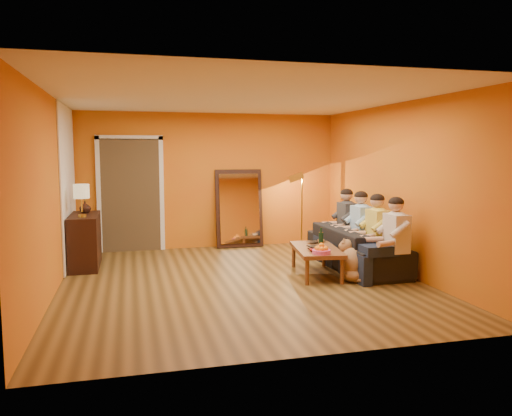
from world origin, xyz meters
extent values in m
cube|color=brown|center=(0.00, 0.00, 0.00)|extent=(5.00, 5.50, 0.00)
cube|color=white|center=(0.00, 0.00, 2.60)|extent=(5.00, 5.50, 0.00)
cube|color=#C17216|center=(0.00, 2.75, 1.30)|extent=(5.00, 0.00, 2.60)
cube|color=#C17216|center=(-2.50, 0.00, 1.30)|extent=(0.00, 5.50, 2.60)
cube|color=#C17216|center=(2.50, 0.00, 1.30)|extent=(0.00, 5.50, 2.60)
cube|color=white|center=(-2.48, 1.75, 1.30)|extent=(0.02, 1.90, 2.58)
cube|color=#3F2D19|center=(-1.50, 2.83, 1.05)|extent=(1.06, 0.30, 2.10)
cube|color=white|center=(-2.07, 2.71, 1.05)|extent=(0.08, 0.06, 2.20)
cube|color=white|center=(-0.93, 2.71, 1.05)|extent=(0.08, 0.06, 2.20)
cube|color=white|center=(-1.50, 2.71, 2.12)|extent=(1.22, 0.06, 0.08)
cube|color=black|center=(0.55, 2.63, 0.76)|extent=(0.92, 0.27, 1.51)
cube|color=white|center=(0.55, 2.59, 0.76)|extent=(0.78, 0.21, 1.35)
cube|color=black|center=(-2.24, 1.55, 0.42)|extent=(0.44, 1.18, 0.85)
imported|color=black|center=(2.00, 0.43, 0.32)|extent=(2.21, 0.87, 0.65)
cylinder|color=black|center=(1.24, 0.04, 0.58)|extent=(0.07, 0.07, 0.31)
imported|color=#B27F3F|center=(1.31, 0.21, 0.47)|extent=(0.12, 0.12, 0.10)
imported|color=black|center=(1.37, 0.44, 0.43)|extent=(0.41, 0.36, 0.03)
imported|color=black|center=(1.01, -0.11, 0.43)|extent=(0.20, 0.26, 0.02)
imported|color=#B31C14|center=(1.02, -0.10, 0.45)|extent=(0.29, 0.32, 0.02)
imported|color=black|center=(1.01, -0.12, 0.47)|extent=(0.20, 0.25, 0.02)
imported|color=black|center=(-2.24, 1.80, 0.95)|extent=(0.19, 0.19, 0.19)
camera|label=1|loc=(-1.51, -6.84, 1.84)|focal=35.00mm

